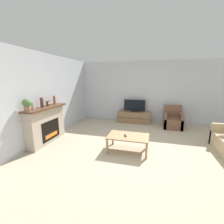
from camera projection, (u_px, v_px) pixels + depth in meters
The scene contains 14 objects.
ground_plane at pixel (141, 150), 4.15m from camera, with size 24.00×24.00×0.00m, color tan.
wall_back at pixel (148, 92), 6.66m from camera, with size 12.00×0.06×2.70m.
wall_left at pixel (43, 98), 4.63m from camera, with size 0.06×12.00×2.70m.
fireplace at pixel (46, 124), 4.55m from camera, with size 0.43×1.54×1.12m.
mantel_vase_left at pixel (33, 106), 3.97m from camera, with size 0.09×0.09×0.23m.
mantel_vase_centre_left at pixel (42, 103), 4.29m from camera, with size 0.09×0.09×0.30m.
mantel_vase_right at pixel (54, 100), 4.84m from camera, with size 0.08×0.08×0.29m.
mantel_clock at pixel (48, 103), 4.56m from camera, with size 0.08×0.11×0.15m.
potted_plant at pixel (27, 104), 3.78m from camera, with size 0.21×0.21×0.32m.
tv_stand at pixel (134, 117), 6.72m from camera, with size 1.43×0.52×0.50m.
tv at pixel (134, 106), 6.62m from camera, with size 0.94×0.18×0.53m.
armchair at pixel (172, 121), 6.02m from camera, with size 0.70×0.76×0.87m.
coffee_table at pixel (128, 137), 4.01m from camera, with size 1.08×0.67×0.43m.
remote at pixel (125, 136), 3.97m from camera, with size 0.08×0.16×0.02m.
Camera 1 is at (0.21, -3.91, 1.92)m, focal length 24.00 mm.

